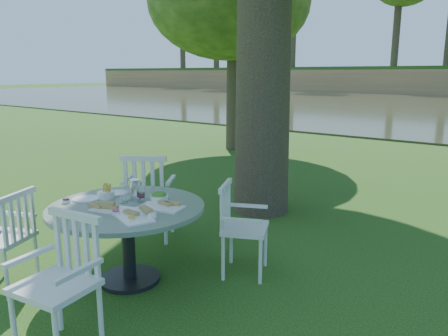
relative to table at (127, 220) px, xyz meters
The scene contains 7 objects.
ground 1.31m from the table, 87.14° to the left, with size 140.00×140.00×0.00m, color #14370B.
table is the anchor object (origin of this frame).
chair_ne 1.01m from the table, 48.15° to the left, with size 0.57×0.58×0.88m.
chair_nw 0.99m from the table, 127.21° to the left, with size 0.69×0.68×1.01m.
chair_sw 1.01m from the table, 134.00° to the right, with size 0.57×0.59×0.90m.
chair_se 1.00m from the table, 64.84° to the right, with size 0.55×0.52×0.95m.
tableware 0.19m from the table, 98.57° to the left, with size 1.13×0.74×0.20m.
Camera 1 is at (2.94, -3.61, 1.90)m, focal length 35.00 mm.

